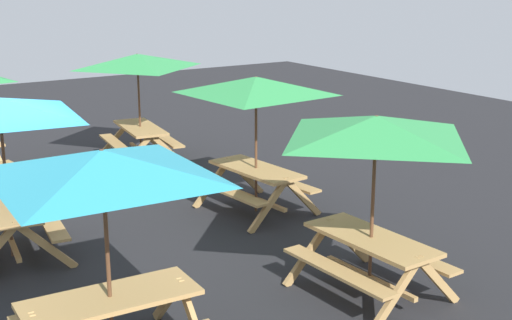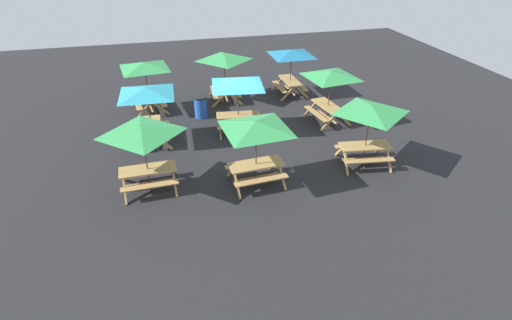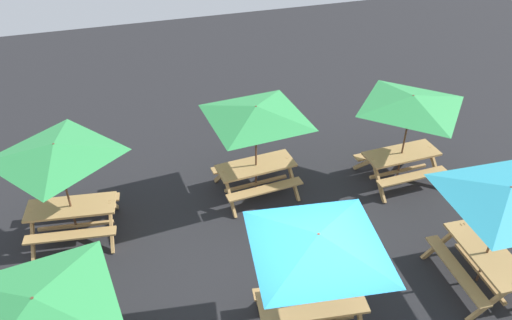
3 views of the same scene
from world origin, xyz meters
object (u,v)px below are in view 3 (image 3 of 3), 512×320
at_px(picnic_table_5, 411,108).
at_px(picnic_table_6, 506,201).
at_px(picnic_table_1, 256,119).
at_px(picnic_table_3, 57,157).
at_px(picnic_table_0, 317,249).
at_px(picnic_table_8, 38,313).

bearing_deg(picnic_table_5, picnic_table_6, -95.59).
distance_m(picnic_table_1, picnic_table_3, 4.09).
relative_size(picnic_table_0, picnic_table_8, 1.00).
height_order(picnic_table_3, picnic_table_6, same).
relative_size(picnic_table_0, picnic_table_1, 1.00).
bearing_deg(picnic_table_8, picnic_table_1, 125.31).
relative_size(picnic_table_3, picnic_table_5, 1.00).
height_order(picnic_table_0, picnic_table_1, same).
height_order(picnic_table_0, picnic_table_6, same).
bearing_deg(picnic_table_3, picnic_table_1, 11.52).
distance_m(picnic_table_0, picnic_table_5, 5.07).
height_order(picnic_table_0, picnic_table_3, same).
xyz_separation_m(picnic_table_1, picnic_table_3, (0.28, -4.08, 0.00)).
distance_m(picnic_table_1, picnic_table_6, 5.09).
xyz_separation_m(picnic_table_6, picnic_table_8, (0.13, -7.52, 0.00)).
relative_size(picnic_table_0, picnic_table_3, 1.20).
bearing_deg(picnic_table_1, picnic_table_8, -141.45).
bearing_deg(picnic_table_0, picnic_table_5, 50.39).
bearing_deg(picnic_table_1, picnic_table_3, 179.01).
distance_m(picnic_table_5, picnic_table_8, 8.46).
xyz_separation_m(picnic_table_3, picnic_table_6, (3.62, 7.36, 0.00)).
height_order(picnic_table_1, picnic_table_8, same).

